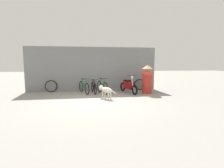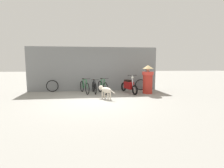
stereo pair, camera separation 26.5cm
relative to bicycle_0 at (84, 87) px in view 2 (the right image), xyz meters
name	(u,v)px [view 2 (the right image)]	position (x,y,z in m)	size (l,w,h in m)	color
ground_plane	(95,101)	(0.56, -2.25, -0.36)	(60.00, 60.00, 0.00)	gray
shop_wall_back	(94,69)	(0.56, 0.97, 1.02)	(8.18, 0.20, 2.77)	slate
bicycle_0	(84,87)	(0.00, 0.00, 0.00)	(0.65, 1.68, 0.88)	black
bicycle_1	(94,87)	(0.57, -0.11, -0.02)	(0.46, 1.63, 0.84)	black
bicycle_2	(103,87)	(1.05, -0.23, 0.01)	(0.56, 1.61, 0.91)	black
motorcycle	(129,86)	(2.61, -0.25, 0.06)	(0.71, 1.90, 1.08)	black
stray_dog	(105,90)	(1.08, -1.71, 0.07)	(0.79, 1.02, 0.63)	beige
person_in_robes	(148,79)	(3.65, -0.54, 0.48)	(0.66, 0.66, 1.65)	#B72D23
spare_tire_left	(141,85)	(3.61, 0.71, -0.01)	(0.69, 0.29, 0.72)	black
spare_tire_right	(52,86)	(-1.98, 0.71, 0.00)	(0.72, 0.20, 0.73)	black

